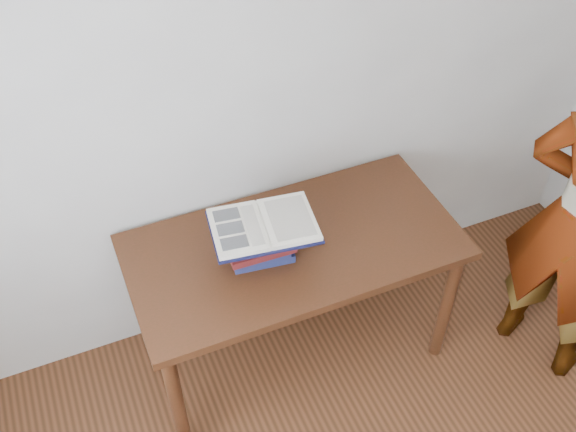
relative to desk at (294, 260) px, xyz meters
name	(u,v)px	position (x,y,z in m)	size (l,w,h in m)	color
room_shell	(560,426)	(-0.07, -1.37, 0.99)	(3.54, 3.54, 2.62)	silver
desk	(294,260)	(0.00, 0.00, 0.00)	(1.37, 0.69, 0.74)	#431E10
book_stack	(259,240)	(-0.16, -0.01, 0.19)	(0.28, 0.19, 0.18)	#1A254E
open_book	(264,225)	(-0.14, -0.04, 0.30)	(0.44, 0.33, 0.03)	black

